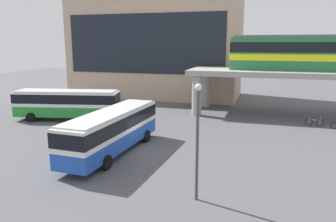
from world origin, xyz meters
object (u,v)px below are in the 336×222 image
Objects in this scene: bus_main at (112,128)px; bus_secondary at (67,102)px; station_building at (157,48)px; train at (316,53)px; bicycle_silver at (314,122)px.

bus_main is 12.72m from bus_secondary.
bus_main is (5.84, -27.61, -5.32)m from station_building.
bus_secondary is at bearing -159.99° from train.
train reaches higher than bus_secondary.
bus_secondary is (-3.65, -19.14, -5.32)m from station_building.
bus_secondary is 25.64m from bicycle_silver.
bus_secondary is at bearing -168.98° from bicycle_silver.
bicycle_silver is (25.11, 4.89, -1.63)m from bus_secondary.
train is at bearing 88.63° from bicycle_silver.
train is at bearing 20.01° from bus_secondary.
train is 8.02m from bicycle_silver.
train is at bearing -24.80° from station_building.
station_building is 2.23× the size of bus_secondary.
station_building is at bearing 146.40° from bicycle_silver.
bus_main is 6.27× the size of bicycle_silver.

